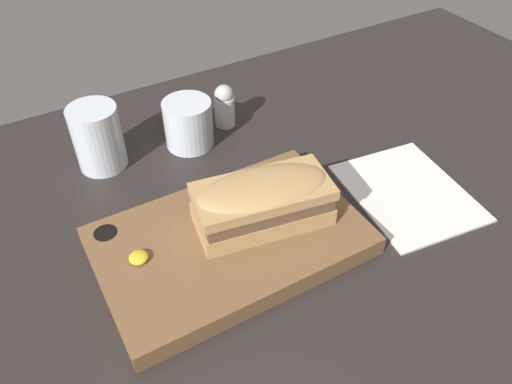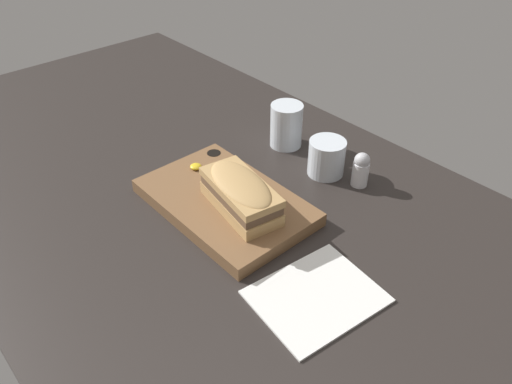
{
  "view_description": "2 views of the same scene",
  "coord_description": "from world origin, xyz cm",
  "px_view_note": "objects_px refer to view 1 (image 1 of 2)",
  "views": [
    {
      "loc": [
        -13.55,
        -40.2,
        52.09
      ],
      "look_at": [
        9.57,
        0.07,
        10.19
      ],
      "focal_mm": 35.0,
      "sensor_mm": 36.0,
      "label": 1
    },
    {
      "loc": [
        67.7,
        -47.14,
        64.37
      ],
      "look_at": [
        13.4,
        1.27,
        9.63
      ],
      "focal_mm": 35.0,
      "sensor_mm": 36.0,
      "label": 2
    }
  ],
  "objects_px": {
    "serving_board": "(228,239)",
    "salt_shaker": "(225,105)",
    "sandwich": "(265,202)",
    "napkin": "(407,192)",
    "water_glass": "(99,141)",
    "wine_glass": "(189,126)"
  },
  "relations": [
    {
      "from": "water_glass",
      "to": "salt_shaker",
      "type": "relative_size",
      "value": 1.34
    },
    {
      "from": "water_glass",
      "to": "salt_shaker",
      "type": "distance_m",
      "value": 0.22
    },
    {
      "from": "serving_board",
      "to": "sandwich",
      "type": "relative_size",
      "value": 1.82
    },
    {
      "from": "water_glass",
      "to": "serving_board",
      "type": "bearing_deg",
      "value": -70.35
    },
    {
      "from": "sandwich",
      "to": "salt_shaker",
      "type": "bearing_deg",
      "value": 73.7
    },
    {
      "from": "serving_board",
      "to": "salt_shaker",
      "type": "bearing_deg",
      "value": 63.59
    },
    {
      "from": "sandwich",
      "to": "napkin",
      "type": "xyz_separation_m",
      "value": [
        0.23,
        -0.03,
        -0.06
      ]
    },
    {
      "from": "water_glass",
      "to": "wine_glass",
      "type": "distance_m",
      "value": 0.14
    },
    {
      "from": "water_glass",
      "to": "wine_glass",
      "type": "relative_size",
      "value": 1.3
    },
    {
      "from": "water_glass",
      "to": "wine_glass",
      "type": "xyz_separation_m",
      "value": [
        0.14,
        -0.02,
        -0.01
      ]
    },
    {
      "from": "serving_board",
      "to": "sandwich",
      "type": "height_order",
      "value": "sandwich"
    },
    {
      "from": "salt_shaker",
      "to": "wine_glass",
      "type": "bearing_deg",
      "value": -165.01
    },
    {
      "from": "water_glass",
      "to": "salt_shaker",
      "type": "xyz_separation_m",
      "value": [
        0.22,
        0.0,
        -0.01
      ]
    },
    {
      "from": "sandwich",
      "to": "wine_glass",
      "type": "xyz_separation_m",
      "value": [
        0.0,
        0.25,
        -0.03
      ]
    },
    {
      "from": "serving_board",
      "to": "napkin",
      "type": "height_order",
      "value": "serving_board"
    },
    {
      "from": "sandwich",
      "to": "napkin",
      "type": "bearing_deg",
      "value": -7.72
    },
    {
      "from": "salt_shaker",
      "to": "serving_board",
      "type": "bearing_deg",
      "value": -116.41
    },
    {
      "from": "napkin",
      "to": "salt_shaker",
      "type": "distance_m",
      "value": 0.34
    },
    {
      "from": "sandwich",
      "to": "napkin",
      "type": "relative_size",
      "value": 0.87
    },
    {
      "from": "water_glass",
      "to": "salt_shaker",
      "type": "bearing_deg",
      "value": 0.64
    },
    {
      "from": "serving_board",
      "to": "sandwich",
      "type": "xyz_separation_m",
      "value": [
        0.05,
        -0.01,
        0.05
      ]
    },
    {
      "from": "wine_glass",
      "to": "sandwich",
      "type": "bearing_deg",
      "value": -90.21
    }
  ]
}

